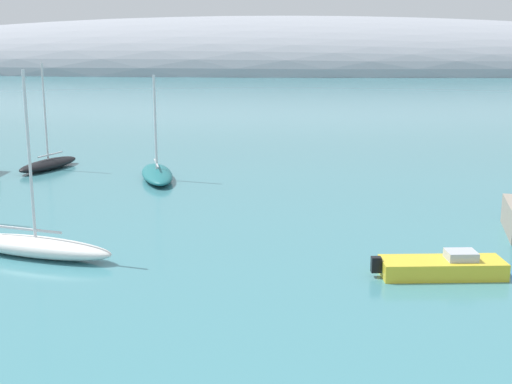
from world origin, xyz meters
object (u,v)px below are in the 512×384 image
sailboat_teal_near_shore (157,173)px  sailboat_white_outer_mooring (36,246)px  motorboat_yellow_foreground (442,267)px  sailboat_black_end_of_line (48,163)px

sailboat_teal_near_shore → sailboat_white_outer_mooring: bearing=-22.9°
sailboat_white_outer_mooring → sailboat_teal_near_shore: bearing=98.5°
sailboat_teal_near_shore → sailboat_white_outer_mooring: (-2.43, -18.47, 0.07)m
sailboat_white_outer_mooring → motorboat_yellow_foreground: size_ratio=1.50×
sailboat_teal_near_shore → motorboat_yellow_foreground: sailboat_teal_near_shore is taller
sailboat_white_outer_mooring → sailboat_black_end_of_line: 23.15m
sailboat_white_outer_mooring → motorboat_yellow_foreground: sailboat_white_outer_mooring is taller
sailboat_black_end_of_line → motorboat_yellow_foreground: bearing=68.5°
motorboat_yellow_foreground → sailboat_white_outer_mooring: bearing=169.7°
sailboat_teal_near_shore → sailboat_black_end_of_line: bearing=-125.9°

